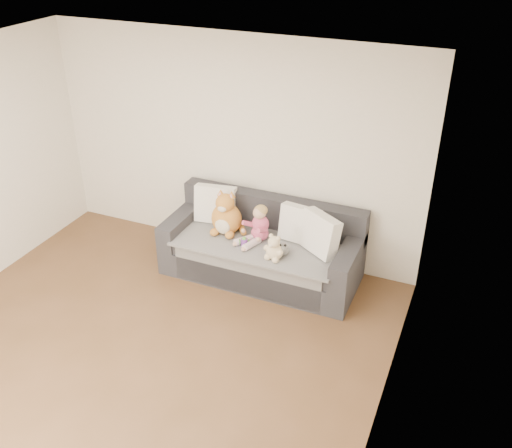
{
  "coord_description": "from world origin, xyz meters",
  "views": [
    {
      "loc": [
        2.65,
        -3.01,
        3.76
      ],
      "look_at": [
        0.57,
        1.87,
        0.75
      ],
      "focal_mm": 40.0,
      "sensor_mm": 36.0,
      "label": 1
    }
  ],
  "objects_px": {
    "plush_cat": "(226,217)",
    "sippy_cup": "(244,241)",
    "toddler": "(258,226)",
    "teddy_bear": "(274,249)",
    "sofa": "(263,250)"
  },
  "relations": [
    {
      "from": "toddler",
      "to": "teddy_bear",
      "type": "relative_size",
      "value": 1.46
    },
    {
      "from": "toddler",
      "to": "teddy_bear",
      "type": "xyz_separation_m",
      "value": [
        0.3,
        -0.29,
        -0.06
      ]
    },
    {
      "from": "teddy_bear",
      "to": "toddler",
      "type": "bearing_deg",
      "value": 149.03
    },
    {
      "from": "sofa",
      "to": "sippy_cup",
      "type": "bearing_deg",
      "value": -115.28
    },
    {
      "from": "plush_cat",
      "to": "sippy_cup",
      "type": "relative_size",
      "value": 4.28
    },
    {
      "from": "plush_cat",
      "to": "sippy_cup",
      "type": "distance_m",
      "value": 0.4
    },
    {
      "from": "sippy_cup",
      "to": "plush_cat",
      "type": "bearing_deg",
      "value": 146.39
    },
    {
      "from": "sofa",
      "to": "plush_cat",
      "type": "height_order",
      "value": "plush_cat"
    },
    {
      "from": "sofa",
      "to": "plush_cat",
      "type": "xyz_separation_m",
      "value": [
        -0.43,
        -0.03,
        0.36
      ]
    },
    {
      "from": "sofa",
      "to": "toddler",
      "type": "relative_size",
      "value": 5.12
    },
    {
      "from": "plush_cat",
      "to": "sofa",
      "type": "bearing_deg",
      "value": 1.37
    },
    {
      "from": "toddler",
      "to": "sippy_cup",
      "type": "bearing_deg",
      "value": -90.17
    },
    {
      "from": "toddler",
      "to": "plush_cat",
      "type": "distance_m",
      "value": 0.4
    },
    {
      "from": "toddler",
      "to": "teddy_bear",
      "type": "distance_m",
      "value": 0.42
    },
    {
      "from": "sofa",
      "to": "toddler",
      "type": "bearing_deg",
      "value": -115.66
    }
  ]
}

